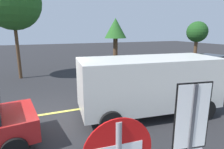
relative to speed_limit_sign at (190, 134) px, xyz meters
The scene contains 8 objects.
ground_plane 5.96m from the speed_limit_sign, 106.96° to the left, with size 80.00×80.00×0.00m, color #262628.
lane_marking_centre 5.87m from the speed_limit_sign, 76.16° to the left, with size 28.00×0.16×0.01m, color #E0D14C.
speed_limit_sign is the anchor object (origin of this frame).
white_van 4.48m from the speed_limit_sign, 64.55° to the left, with size 5.38×2.70×2.20m.
car_green_near_curb 11.50m from the speed_limit_sign, 39.45° to the left, with size 4.30×2.63×1.59m.
tree_left_verge 12.86m from the speed_limit_sign, 104.03° to the left, with size 3.52×3.52×6.70m.
tree_centre_verge 14.79m from the speed_limit_sign, 71.09° to the left, with size 1.95×1.95×4.25m.
tree_right_verge 18.82m from the speed_limit_sign, 44.30° to the left, with size 2.08×2.08×4.08m.
Camera 1 is at (-0.26, -7.25, 3.19)m, focal length 30.24 mm.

